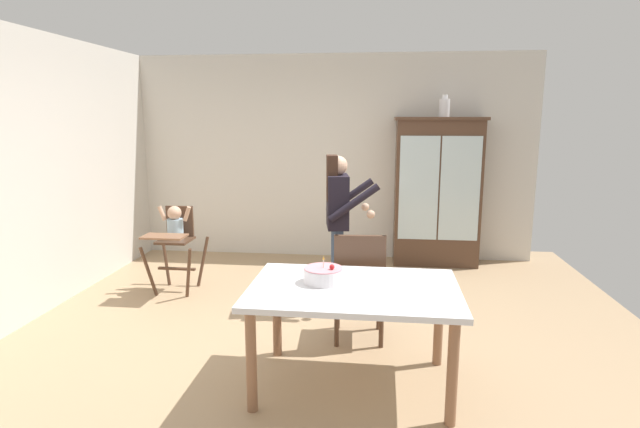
{
  "coord_description": "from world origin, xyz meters",
  "views": [
    {
      "loc": [
        0.59,
        -4.15,
        1.89
      ],
      "look_at": [
        0.06,
        0.7,
        0.95
      ],
      "focal_mm": 28.38,
      "sensor_mm": 36.0,
      "label": 1
    }
  ],
  "objects_px": {
    "high_chair_with_toddler": "(175,233)",
    "adult_person": "(338,213)",
    "china_cabinet": "(437,192)",
    "ceramic_vase": "(444,107)",
    "dining_table": "(354,299)",
    "birthday_cake": "(323,275)",
    "dining_chair_far_side": "(359,280)"
  },
  "relations": [
    {
      "from": "ceramic_vase",
      "to": "high_chair_with_toddler",
      "type": "xyz_separation_m",
      "value": [
        -2.98,
        -1.4,
        -1.35
      ]
    },
    {
      "from": "ceramic_vase",
      "to": "dining_table",
      "type": "relative_size",
      "value": 0.19
    },
    {
      "from": "dining_table",
      "to": "birthday_cake",
      "type": "bearing_deg",
      "value": 162.41
    },
    {
      "from": "high_chair_with_toddler",
      "to": "birthday_cake",
      "type": "xyz_separation_m",
      "value": [
        1.8,
        -1.73,
        0.14
      ]
    },
    {
      "from": "china_cabinet",
      "to": "dining_chair_far_side",
      "type": "height_order",
      "value": "china_cabinet"
    },
    {
      "from": "adult_person",
      "to": "dining_table",
      "type": "relative_size",
      "value": 1.05
    },
    {
      "from": "birthday_cake",
      "to": "high_chair_with_toddler",
      "type": "bearing_deg",
      "value": 136.14
    },
    {
      "from": "adult_person",
      "to": "birthday_cake",
      "type": "xyz_separation_m",
      "value": [
        0.01,
        -1.45,
        -0.17
      ]
    },
    {
      "from": "adult_person",
      "to": "dining_chair_far_side",
      "type": "relative_size",
      "value": 1.59
    },
    {
      "from": "ceramic_vase",
      "to": "birthday_cake",
      "type": "relative_size",
      "value": 0.96
    },
    {
      "from": "adult_person",
      "to": "china_cabinet",
      "type": "bearing_deg",
      "value": -43.08
    },
    {
      "from": "adult_person",
      "to": "birthday_cake",
      "type": "relative_size",
      "value": 5.47
    },
    {
      "from": "dining_table",
      "to": "dining_chair_far_side",
      "type": "xyz_separation_m",
      "value": [
        0.02,
        0.71,
        -0.09
      ]
    },
    {
      "from": "dining_table",
      "to": "adult_person",
      "type": "bearing_deg",
      "value": 98.4
    },
    {
      "from": "dining_table",
      "to": "china_cabinet",
      "type": "bearing_deg",
      "value": 73.95
    },
    {
      "from": "high_chair_with_toddler",
      "to": "adult_person",
      "type": "xyz_separation_m",
      "value": [
        1.79,
        -0.28,
        0.31
      ]
    },
    {
      "from": "china_cabinet",
      "to": "adult_person",
      "type": "relative_size",
      "value": 1.23
    },
    {
      "from": "dining_table",
      "to": "birthday_cake",
      "type": "distance_m",
      "value": 0.27
    },
    {
      "from": "ceramic_vase",
      "to": "dining_table",
      "type": "distance_m",
      "value": 3.6
    },
    {
      "from": "china_cabinet",
      "to": "adult_person",
      "type": "xyz_separation_m",
      "value": [
        -1.14,
        -1.67,
        0.02
      ]
    },
    {
      "from": "ceramic_vase",
      "to": "high_chair_with_toddler",
      "type": "height_order",
      "value": "ceramic_vase"
    },
    {
      "from": "adult_person",
      "to": "dining_table",
      "type": "distance_m",
      "value": 1.57
    },
    {
      "from": "high_chair_with_toddler",
      "to": "birthday_cake",
      "type": "bearing_deg",
      "value": -43.4
    },
    {
      "from": "china_cabinet",
      "to": "high_chair_with_toddler",
      "type": "distance_m",
      "value": 3.26
    },
    {
      "from": "birthday_cake",
      "to": "dining_table",
      "type": "bearing_deg",
      "value": -17.59
    },
    {
      "from": "adult_person",
      "to": "dining_table",
      "type": "bearing_deg",
      "value": 179.72
    },
    {
      "from": "high_chair_with_toddler",
      "to": "dining_table",
      "type": "bearing_deg",
      "value": -41.25
    },
    {
      "from": "ceramic_vase",
      "to": "high_chair_with_toddler",
      "type": "distance_m",
      "value": 3.56
    },
    {
      "from": "adult_person",
      "to": "birthday_cake",
      "type": "distance_m",
      "value": 1.46
    },
    {
      "from": "dining_chair_far_side",
      "to": "birthday_cake",
      "type": "bearing_deg",
      "value": 66.87
    },
    {
      "from": "high_chair_with_toddler",
      "to": "dining_table",
      "type": "relative_size",
      "value": 0.65
    },
    {
      "from": "high_chair_with_toddler",
      "to": "birthday_cake",
      "type": "height_order",
      "value": "high_chair_with_toddler"
    }
  ]
}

